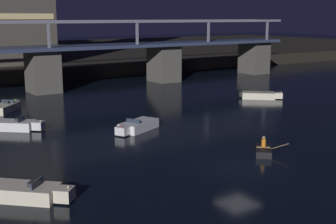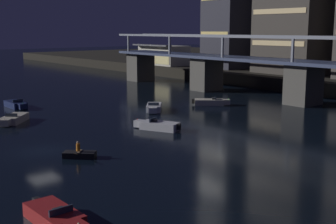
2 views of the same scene
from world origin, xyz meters
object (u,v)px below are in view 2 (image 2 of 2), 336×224
at_px(speedboat_near_left, 14,119).
at_px(speedboat_near_center, 158,126).
at_px(waterfront_pavilion, 164,55).
at_px(speedboat_mid_right, 16,104).
at_px(river_bridge, 304,76).
at_px(dinghy_with_paddler, 80,154).
at_px(speedboat_far_left, 56,217).
at_px(speedboat_mid_center, 154,108).
at_px(speedboat_mid_left, 211,102).

relative_size(speedboat_near_left, speedboat_near_center, 0.89).
distance_m(waterfront_pavilion, speedboat_near_left, 57.48).
height_order(waterfront_pavilion, speedboat_mid_right, waterfront_pavilion).
relative_size(speedboat_near_center, speedboat_mid_right, 0.96).
bearing_deg(river_bridge, speedboat_mid_right, -125.82).
relative_size(speedboat_near_center, dinghy_with_paddler, 1.87).
bearing_deg(speedboat_near_center, dinghy_with_paddler, -70.10).
distance_m(waterfront_pavilion, speedboat_far_left, 81.75).
relative_size(waterfront_pavilion, speedboat_far_left, 2.38).
xyz_separation_m(speedboat_mid_center, speedboat_mid_right, (-13.59, -12.69, 0.00)).
bearing_deg(waterfront_pavilion, speedboat_mid_center, -40.30).
xyz_separation_m(waterfront_pavilion, speedboat_mid_right, (22.74, -43.50, -4.02)).
bearing_deg(speedboat_near_left, river_bridge, 69.51).
height_order(river_bridge, speedboat_near_left, river_bridge).
xyz_separation_m(waterfront_pavilion, speedboat_mid_left, (37.82, -22.12, -4.02)).
relative_size(river_bridge, speedboat_far_left, 15.81).
bearing_deg(speedboat_near_left, speedboat_mid_center, 76.29).
bearing_deg(river_bridge, waterfront_pavilion, 165.34).
bearing_deg(speedboat_mid_right, dinghy_with_paddler, -10.47).
relative_size(speedboat_mid_center, speedboat_mid_right, 0.88).
distance_m(speedboat_near_left, speedboat_mid_left, 25.87).
bearing_deg(speedboat_mid_left, dinghy_with_paddler, -66.39).
distance_m(river_bridge, speedboat_far_left, 46.04).
height_order(speedboat_mid_left, speedboat_mid_right, same).
bearing_deg(speedboat_mid_center, speedboat_near_left, -103.71).
distance_m(river_bridge, speedboat_mid_right, 39.12).
bearing_deg(speedboat_near_left, speedboat_near_center, 38.39).
bearing_deg(speedboat_mid_center, river_bridge, 64.02).
distance_m(waterfront_pavilion, dinghy_with_paddler, 69.23).
relative_size(speedboat_mid_left, speedboat_mid_center, 0.99).
height_order(river_bridge, dinghy_with_paddler, river_bridge).
xyz_separation_m(speedboat_near_left, speedboat_far_left, (27.59, -8.13, 0.00)).
bearing_deg(river_bridge, speedboat_near_left, -110.49).
bearing_deg(speedboat_mid_center, dinghy_with_paddler, -53.60).
xyz_separation_m(waterfront_pavilion, speedboat_mid_center, (36.33, -30.81, -4.02)).
distance_m(speedboat_far_left, dinghy_with_paddler, 12.73).
relative_size(speedboat_far_left, dinghy_with_paddler, 1.96).
relative_size(speedboat_mid_left, speedboat_mid_right, 0.87).
bearing_deg(speedboat_mid_center, speedboat_mid_left, 80.31).
distance_m(river_bridge, speedboat_near_left, 38.03).
relative_size(waterfront_pavilion, speedboat_near_center, 2.49).
distance_m(speedboat_mid_center, speedboat_mid_right, 18.59).
xyz_separation_m(speedboat_near_center, speedboat_mid_center, (-8.90, 6.32, 0.00)).
bearing_deg(dinghy_with_paddler, speedboat_near_center, 109.90).
xyz_separation_m(speedboat_mid_left, dinghy_with_paddler, (11.49, -26.30, -0.14)).
height_order(speedboat_mid_right, dinghy_with_paddler, dinghy_with_paddler).
bearing_deg(river_bridge, speedboat_far_left, -71.79).
xyz_separation_m(speedboat_near_left, speedboat_mid_right, (-9.54, 3.88, 0.00)).
bearing_deg(river_bridge, speedboat_mid_left, -127.14).
xyz_separation_m(speedboat_mid_center, dinghy_with_paddler, (12.98, -17.60, -0.14)).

